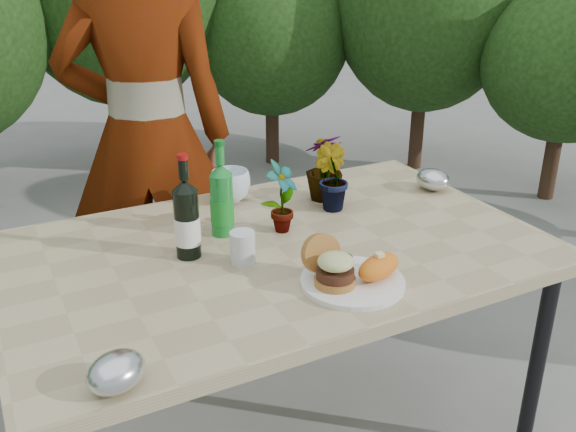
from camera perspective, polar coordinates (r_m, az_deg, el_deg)
name	(u,v)px	position (r m, az deg, el deg)	size (l,w,h in m)	color
patio_table	(276,263)	(1.95, -1.08, -4.21)	(1.60, 1.00, 0.75)	tan
shrub_hedge	(158,34)	(3.43, -11.46, 15.56)	(6.91, 5.09, 2.31)	#382316
dinner_plate	(352,282)	(1.73, 5.75, -5.86)	(0.28, 0.28, 0.01)	white
burger_stack	(332,266)	(1.69, 3.90, -4.45)	(0.11, 0.16, 0.11)	#B7722D
sweet_potato	(379,267)	(1.73, 8.06, -4.50)	(0.15, 0.08, 0.06)	orange
grilled_veg	(340,260)	(1.79, 4.64, -3.89)	(0.08, 0.05, 0.03)	olive
wine_bottle	(187,220)	(1.84, -8.98, -0.35)	(0.07, 0.07, 0.31)	black
sparkling_water	(222,201)	(1.97, -5.91, 1.35)	(0.07, 0.07, 0.30)	#177F2B
plastic_cup	(243,248)	(1.82, -4.06, -2.82)	(0.07, 0.07, 0.10)	silver
seedling_left	(282,197)	(1.98, -0.57, 1.69)	(0.12, 0.08, 0.23)	#26571E
seedling_mid	(331,178)	(2.16, 3.84, 3.43)	(0.12, 0.10, 0.22)	#29521C
seedling_right	(324,167)	(2.24, 3.24, 4.38)	(0.13, 0.13, 0.24)	#2A5A1F
blue_bowl	(230,186)	(2.25, -5.14, 2.69)	(0.14, 0.14, 0.11)	white
foil_packet_left	(116,372)	(1.39, -15.02, -13.23)	(0.13, 0.11, 0.08)	silver
foil_packet_right	(433,179)	(2.40, 12.77, 3.18)	(0.13, 0.11, 0.08)	silver
person	(147,139)	(2.52, -12.40, 6.74)	(0.65, 0.43, 1.79)	#9D6C4E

